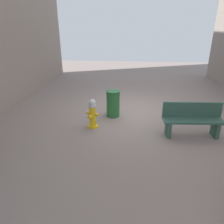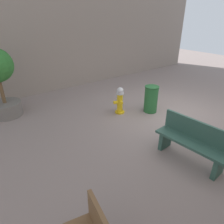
% 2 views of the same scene
% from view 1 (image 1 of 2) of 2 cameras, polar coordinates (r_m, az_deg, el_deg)
% --- Properties ---
extents(ground_plane, '(23.40, 23.40, 0.00)m').
position_cam_1_polar(ground_plane, '(7.72, 5.40, 0.24)').
color(ground_plane, gray).
extents(fire_hydrant, '(0.41, 0.39, 0.90)m').
position_cam_1_polar(fire_hydrant, '(6.35, -5.36, -0.39)').
color(fire_hydrant, gold).
rests_on(fire_hydrant, ground_plane).
extents(bench_near, '(1.67, 0.54, 0.95)m').
position_cam_1_polar(bench_near, '(6.26, 21.08, -1.79)').
color(bench_near, '#33594C').
rests_on(bench_near, ground_plane).
extents(trash_bin, '(0.47, 0.47, 0.90)m').
position_cam_1_polar(trash_bin, '(7.11, 0.29, 2.29)').
color(trash_bin, '#266633').
rests_on(trash_bin, ground_plane).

